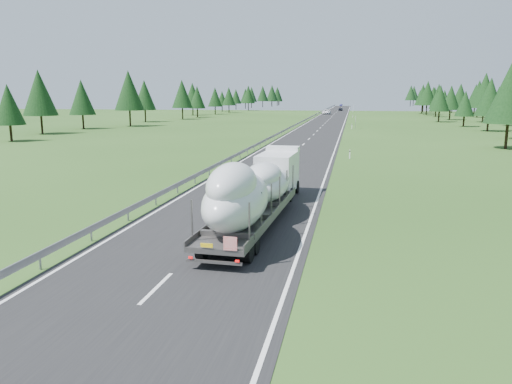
% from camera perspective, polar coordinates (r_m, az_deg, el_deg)
% --- Properties ---
extents(ground, '(400.00, 400.00, 0.00)m').
position_cam_1_polar(ground, '(26.73, -4.04, -3.83)').
color(ground, '#254617').
rests_on(ground, ground).
extents(road_surface, '(10.00, 400.00, 0.02)m').
position_cam_1_polar(road_surface, '(125.31, 7.93, 7.81)').
color(road_surface, black).
rests_on(road_surface, ground).
extents(guardrail, '(0.10, 400.00, 0.76)m').
position_cam_1_polar(guardrail, '(125.62, 5.49, 8.14)').
color(guardrail, slate).
rests_on(guardrail, ground).
extents(marker_posts, '(0.13, 350.08, 1.00)m').
position_cam_1_polar(marker_posts, '(180.05, 11.00, 8.84)').
color(marker_posts, silver).
rests_on(marker_posts, ground).
extents(highway_sign, '(0.08, 0.90, 2.60)m').
position_cam_1_polar(highway_sign, '(105.06, 11.30, 8.08)').
color(highway_sign, slate).
rests_on(highway_sign, ground).
extents(tree_line_right, '(28.51, 352.65, 12.57)m').
position_cam_1_polar(tree_line_right, '(159.46, 23.22, 10.18)').
color(tree_line_right, black).
rests_on(tree_line_right, ground).
extents(tree_line_left, '(14.69, 352.48, 12.54)m').
position_cam_1_polar(tree_line_left, '(183.70, -4.98, 11.02)').
color(tree_line_left, black).
rests_on(tree_line_left, ground).
extents(boat_truck, '(2.99, 17.65, 4.00)m').
position_cam_1_polar(boat_truck, '(26.48, 0.12, 0.58)').
color(boat_truck, silver).
rests_on(boat_truck, ground).
extents(distant_van, '(3.02, 6.06, 1.65)m').
position_cam_1_polar(distant_van, '(182.44, 8.05, 9.05)').
color(distant_van, white).
rests_on(distant_van, ground).
extents(distant_car_dark, '(2.00, 4.35, 1.44)m').
position_cam_1_polar(distant_car_dark, '(224.16, 9.62, 9.33)').
color(distant_car_dark, black).
rests_on(distant_car_dark, ground).
extents(distant_car_blue, '(1.79, 4.23, 1.36)m').
position_cam_1_polar(distant_car_blue, '(312.68, 9.70, 9.76)').
color(distant_car_blue, '#1D1C4E').
rests_on(distant_car_blue, ground).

